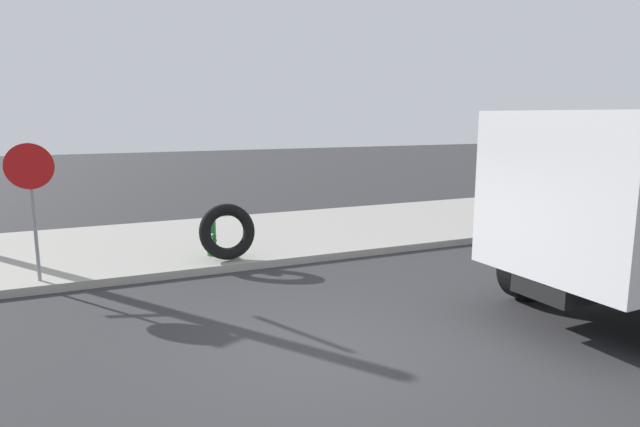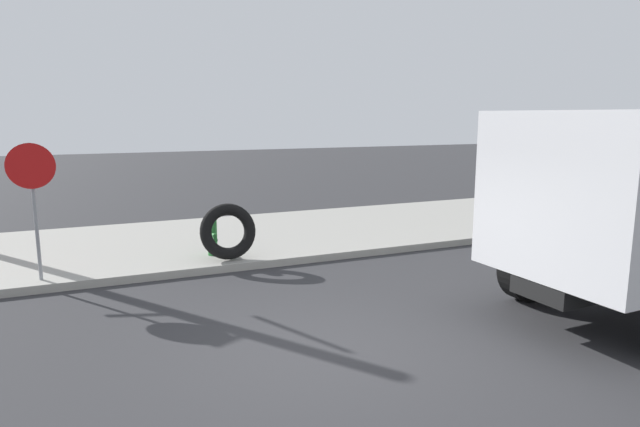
% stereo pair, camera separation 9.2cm
% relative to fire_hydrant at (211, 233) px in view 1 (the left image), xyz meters
% --- Properties ---
extents(ground_plane, '(80.00, 80.00, 0.00)m').
position_rel_fire_hydrant_xyz_m(ground_plane, '(0.25, -4.85, -0.62)').
color(ground_plane, '#2D2D30').
extents(sidewalk_curb, '(36.00, 5.00, 0.15)m').
position_rel_fire_hydrant_xyz_m(sidewalk_curb, '(0.25, 1.65, -0.54)').
color(sidewalk_curb, '#99968E').
rests_on(sidewalk_curb, ground).
extents(fire_hydrant, '(0.22, 0.50, 0.88)m').
position_rel_fire_hydrant_xyz_m(fire_hydrant, '(0.00, 0.00, 0.00)').
color(fire_hydrant, '#2D8438').
rests_on(fire_hydrant, sidewalk_curb).
extents(loose_tire, '(1.11, 0.49, 1.12)m').
position_rel_fire_hydrant_xyz_m(loose_tire, '(0.21, -0.46, 0.09)').
color(loose_tire, black).
rests_on(loose_tire, sidewalk_curb).
extents(stop_sign, '(0.76, 0.08, 2.34)m').
position_rel_fire_hydrant_xyz_m(stop_sign, '(-3.09, -0.53, 1.16)').
color(stop_sign, gray).
rests_on(stop_sign, sidewalk_curb).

